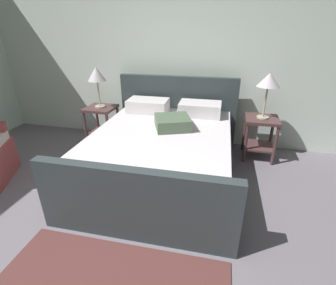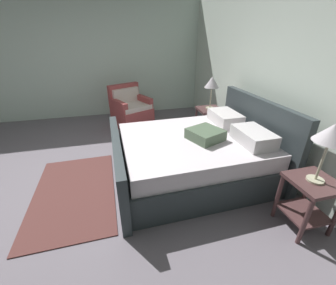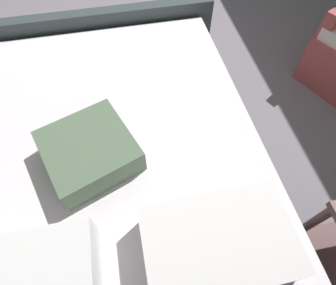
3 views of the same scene
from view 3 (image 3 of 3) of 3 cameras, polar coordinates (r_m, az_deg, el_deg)
The scene contains 3 objects.
ground_plane at distance 3.17m, azimuth -9.04°, elevation 21.78°, with size 5.94×5.93×0.02m, color slate.
bed at distance 1.66m, azimuth -10.62°, elevation -4.70°, with size 1.80×2.18×1.08m.
area_rug at distance 3.07m, azimuth -12.44°, elevation 20.25°, with size 1.73×1.02×0.01m, color brown.
Camera 3 is at (0.03, 2.62, 1.78)m, focal length 28.11 mm.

